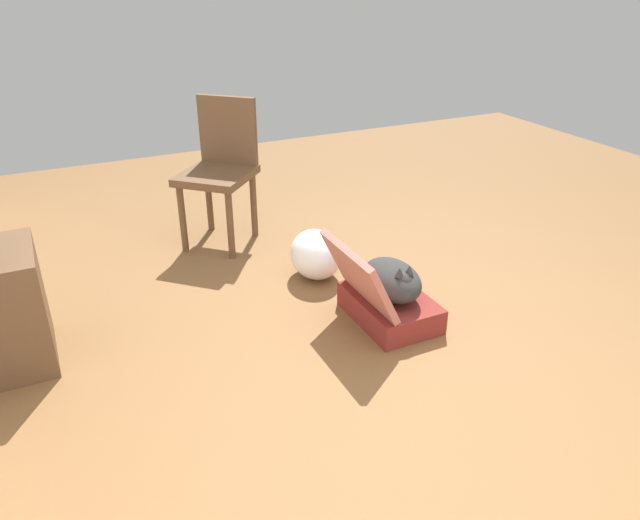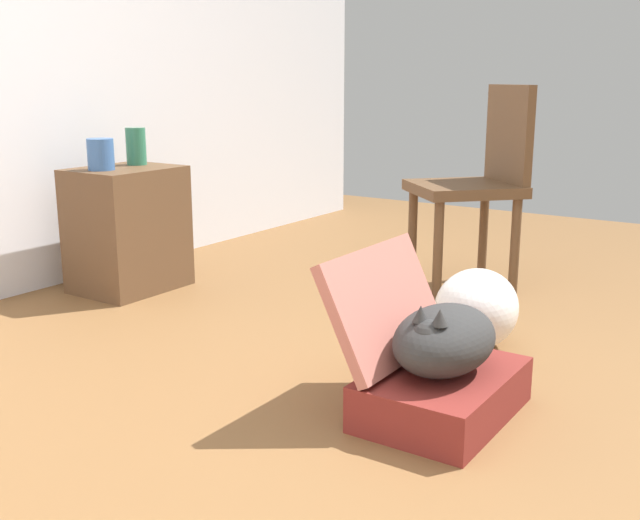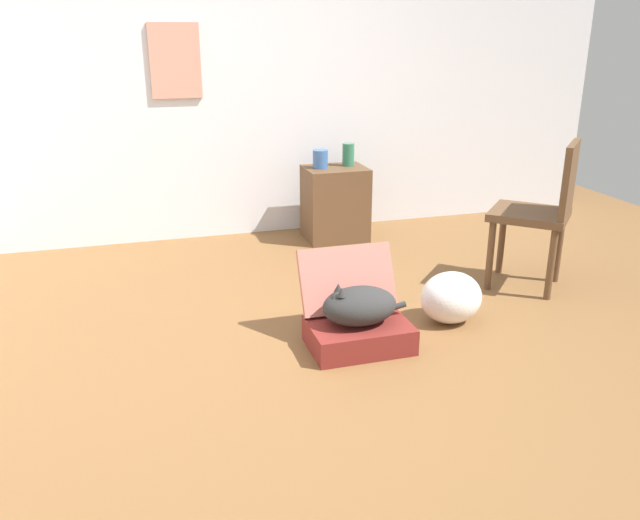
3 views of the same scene
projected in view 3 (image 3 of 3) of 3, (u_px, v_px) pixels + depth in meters
name	position (u px, v px, depth m)	size (l,w,h in m)	color
ground_plane	(313.00, 353.00, 3.35)	(7.68, 7.68, 0.00)	brown
wall_back	(232.00, 71.00, 4.94)	(6.40, 0.15, 2.60)	silver
suitcase_base	(359.00, 335.00, 3.39)	(0.53, 0.37, 0.14)	maroon
suitcase_lid	(347.00, 279.00, 3.49)	(0.53, 0.37, 0.04)	#B26356
cat	(359.00, 306.00, 3.33)	(0.48, 0.28, 0.23)	#2D2D2D
plastic_bag_white	(451.00, 298.00, 3.66)	(0.36, 0.30, 0.30)	white
side_table	(335.00, 203.00, 5.11)	(0.48, 0.39, 0.58)	brown
vase_tall	(320.00, 159.00, 4.97)	(0.12, 0.12, 0.14)	#38609E
vase_short	(348.00, 155.00, 5.05)	(0.10, 0.10, 0.18)	#2D7051
chair	(542.00, 209.00, 4.04)	(0.63, 0.63, 0.96)	brown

